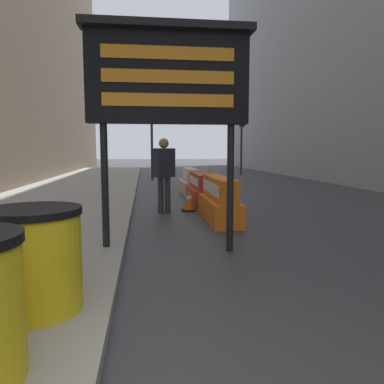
# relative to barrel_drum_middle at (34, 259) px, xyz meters

# --- Properties ---
(barrel_drum_middle) EXTENTS (0.81, 0.81, 0.88)m
(barrel_drum_middle) POSITION_rel_barrel_drum_middle_xyz_m (0.00, 0.00, 0.00)
(barrel_drum_middle) COLOR yellow
(barrel_drum_middle) RESTS_ON sidewalk_left
(message_board) EXTENTS (2.35, 0.36, 3.18)m
(message_board) POSITION_rel_barrel_drum_middle_xyz_m (1.27, 2.07, 1.89)
(message_board) COLOR black
(message_board) RESTS_ON ground_plane
(jersey_barrier_orange_near) EXTENTS (0.58, 2.19, 0.92)m
(jersey_barrier_orange_near) POSITION_rel_barrel_drum_middle_xyz_m (2.48, 4.47, -0.16)
(jersey_barrier_orange_near) COLOR orange
(jersey_barrier_orange_near) RESTS_ON ground_plane
(jersey_barrier_red_striped) EXTENTS (0.60, 2.04, 0.83)m
(jersey_barrier_red_striped) POSITION_rel_barrel_drum_middle_xyz_m (2.48, 7.07, -0.20)
(jersey_barrier_red_striped) COLOR red
(jersey_barrier_red_striped) RESTS_ON ground_plane
(jersey_barrier_cream) EXTENTS (0.60, 2.16, 0.85)m
(jersey_barrier_cream) POSITION_rel_barrel_drum_middle_xyz_m (2.48, 9.57, -0.19)
(jersey_barrier_cream) COLOR beige
(jersey_barrier_cream) RESTS_ON ground_plane
(traffic_cone_near) EXTENTS (0.43, 0.43, 0.77)m
(traffic_cone_near) POSITION_rel_barrel_drum_middle_xyz_m (3.47, 11.31, -0.19)
(traffic_cone_near) COLOR black
(traffic_cone_near) RESTS_ON ground_plane
(traffic_cone_mid) EXTENTS (0.43, 0.43, 0.76)m
(traffic_cone_mid) POSITION_rel_barrel_drum_middle_xyz_m (2.94, 9.34, -0.19)
(traffic_cone_mid) COLOR black
(traffic_cone_mid) RESTS_ON ground_plane
(traffic_cone_far) EXTENTS (0.32, 0.32, 0.58)m
(traffic_cone_far) POSITION_rel_barrel_drum_middle_xyz_m (1.99, 5.74, -0.29)
(traffic_cone_far) COLOR black
(traffic_cone_far) RESTS_ON ground_plane
(traffic_light_near_curb) EXTENTS (0.28, 0.45, 3.78)m
(traffic_light_near_curb) POSITION_rel_barrel_drum_middle_xyz_m (1.31, 15.38, 2.18)
(traffic_light_near_curb) COLOR #2D2D30
(traffic_light_near_curb) RESTS_ON ground_plane
(traffic_light_far_side) EXTENTS (0.28, 0.45, 3.69)m
(traffic_light_far_side) POSITION_rel_barrel_drum_middle_xyz_m (6.66, 18.49, 2.12)
(traffic_light_far_side) COLOR #2D2D30
(traffic_light_far_side) RESTS_ON ground_plane
(pedestrian_worker) EXTENTS (0.54, 0.47, 1.75)m
(pedestrian_worker) POSITION_rel_barrel_drum_middle_xyz_m (1.39, 5.57, 0.47)
(pedestrian_worker) COLOR #333338
(pedestrian_worker) RESTS_ON ground_plane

